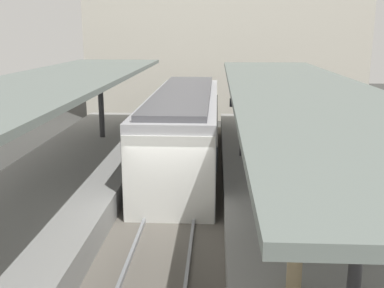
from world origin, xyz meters
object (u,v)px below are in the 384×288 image
Objects in this scene: platform_sign at (241,114)px; passenger_mid_platform at (296,245)px; platform_bench at (353,220)px; commuter_train at (184,129)px; passenger_near_bench at (313,128)px; litter_bin at (309,194)px.

platform_sign is 9.38m from passenger_mid_platform.
passenger_mid_platform is at bearing -86.73° from platform_sign.
platform_bench is 2.78m from passenger_mid_platform.
platform_bench is (4.47, -8.62, -0.26)m from commuter_train.
platform_sign reaches higher than passenger_near_bench.
platform_sign is (-2.19, 7.14, 1.16)m from platform_bench.
platform_sign is at bearing 106.40° from litter_bin.
platform_bench reaches higher than litter_bin.
platform_sign reaches higher than litter_bin.
platform_sign reaches higher than passenger_mid_platform.
passenger_mid_platform is (-1.03, -4.03, 0.46)m from litter_bin.
passenger_near_bench reaches higher than litter_bin.
platform_bench is at bearing -62.60° from commuter_train.
passenger_mid_platform reaches higher than litter_bin.
litter_bin is (3.84, -6.79, -0.33)m from commuter_train.
commuter_train reaches higher than platform_bench.
litter_bin is 0.48× the size of passenger_mid_platform.
platform_sign is at bearing -155.56° from passenger_near_bench.
commuter_train is at bearing 178.48° from passenger_near_bench.
commuter_train is 5.58× the size of platform_sign.
passenger_near_bench is at bearing 78.19° from litter_bin.
commuter_train is 7.81m from litter_bin.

